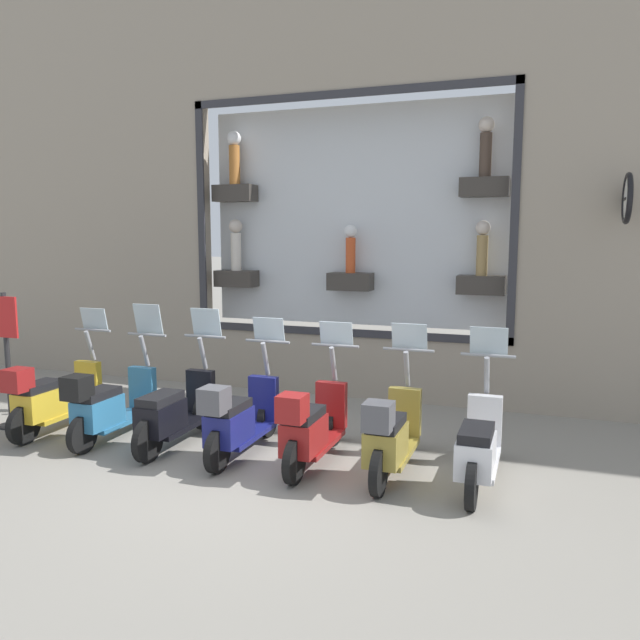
{
  "coord_description": "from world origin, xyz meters",
  "views": [
    {
      "loc": [
        -5.93,
        -2.96,
        2.59
      ],
      "look_at": [
        1.87,
        -0.15,
        1.46
      ],
      "focal_mm": 35.0,
      "sensor_mm": 36.0,
      "label": 1
    }
  ],
  "objects_px": {
    "scooter_white_0": "(478,448)",
    "scooter_black_4": "(174,413)",
    "scooter_red_2": "(311,427)",
    "shop_sign_post": "(7,355)",
    "scooter_teal_5": "(109,405)",
    "scooter_yellow_6": "(52,398)",
    "scooter_olive_1": "(391,436)",
    "scooter_navy_3": "(238,419)"
  },
  "relations": [
    {
      "from": "scooter_olive_1",
      "to": "scooter_red_2",
      "type": "relative_size",
      "value": 1.0
    },
    {
      "from": "scooter_teal_5",
      "to": "shop_sign_post",
      "type": "xyz_separation_m",
      "value": [
        0.02,
        1.65,
        0.54
      ]
    },
    {
      "from": "scooter_black_4",
      "to": "scooter_teal_5",
      "type": "bearing_deg",
      "value": 94.29
    },
    {
      "from": "scooter_white_0",
      "to": "scooter_yellow_6",
      "type": "distance_m",
      "value": 5.45
    },
    {
      "from": "shop_sign_post",
      "to": "scooter_red_2",
      "type": "bearing_deg",
      "value": -90.28
    },
    {
      "from": "scooter_navy_3",
      "to": "scooter_teal_5",
      "type": "relative_size",
      "value": 1.0
    },
    {
      "from": "scooter_yellow_6",
      "to": "scooter_black_4",
      "type": "bearing_deg",
      "value": -87.94
    },
    {
      "from": "scooter_red_2",
      "to": "scooter_navy_3",
      "type": "bearing_deg",
      "value": 89.98
    },
    {
      "from": "scooter_black_4",
      "to": "scooter_yellow_6",
      "type": "relative_size",
      "value": 1.0
    },
    {
      "from": "shop_sign_post",
      "to": "scooter_black_4",
      "type": "bearing_deg",
      "value": -88.98
    },
    {
      "from": "scooter_teal_5",
      "to": "scooter_yellow_6",
      "type": "relative_size",
      "value": 1.0
    },
    {
      "from": "scooter_red_2",
      "to": "scooter_white_0",
      "type": "bearing_deg",
      "value": -88.02
    },
    {
      "from": "scooter_yellow_6",
      "to": "shop_sign_post",
      "type": "bearing_deg",
      "value": 88.46
    },
    {
      "from": "scooter_olive_1",
      "to": "scooter_navy_3",
      "type": "distance_m",
      "value": 1.82
    },
    {
      "from": "scooter_olive_1",
      "to": "scooter_teal_5",
      "type": "xyz_separation_m",
      "value": [
        -0.0,
        3.63,
        -0.01
      ]
    },
    {
      "from": "scooter_white_0",
      "to": "scooter_red_2",
      "type": "xyz_separation_m",
      "value": [
        -0.06,
        1.82,
        0.04
      ]
    },
    {
      "from": "scooter_olive_1",
      "to": "scooter_red_2",
      "type": "distance_m",
      "value": 0.91
    },
    {
      "from": "scooter_white_0",
      "to": "scooter_black_4",
      "type": "height_order",
      "value": "scooter_black_4"
    },
    {
      "from": "scooter_yellow_6",
      "to": "shop_sign_post",
      "type": "distance_m",
      "value": 0.91
    },
    {
      "from": "scooter_red_2",
      "to": "shop_sign_post",
      "type": "relative_size",
      "value": 0.98
    },
    {
      "from": "scooter_navy_3",
      "to": "scooter_yellow_6",
      "type": "relative_size",
      "value": 1.0
    },
    {
      "from": "shop_sign_post",
      "to": "scooter_olive_1",
      "type": "bearing_deg",
      "value": -90.22
    },
    {
      "from": "scooter_olive_1",
      "to": "scooter_yellow_6",
      "type": "distance_m",
      "value": 4.54
    },
    {
      "from": "scooter_black_4",
      "to": "shop_sign_post",
      "type": "xyz_separation_m",
      "value": [
        -0.05,
        2.56,
        0.56
      ]
    },
    {
      "from": "scooter_red_2",
      "to": "shop_sign_post",
      "type": "bearing_deg",
      "value": 89.72
    },
    {
      "from": "scooter_white_0",
      "to": "shop_sign_post",
      "type": "distance_m",
      "value": 6.22
    },
    {
      "from": "scooter_red_2",
      "to": "scooter_teal_5",
      "type": "bearing_deg",
      "value": 90.02
    },
    {
      "from": "scooter_teal_5",
      "to": "shop_sign_post",
      "type": "distance_m",
      "value": 1.73
    },
    {
      "from": "scooter_red_2",
      "to": "scooter_yellow_6",
      "type": "xyz_separation_m",
      "value": [
        0.0,
        3.63,
        0.0
      ]
    },
    {
      "from": "scooter_red_2",
      "to": "scooter_yellow_6",
      "type": "bearing_deg",
      "value": 89.97
    },
    {
      "from": "scooter_teal_5",
      "to": "scooter_red_2",
      "type": "bearing_deg",
      "value": -89.98
    },
    {
      "from": "scooter_navy_3",
      "to": "scooter_teal_5",
      "type": "height_order",
      "value": "scooter_teal_5"
    },
    {
      "from": "scooter_teal_5",
      "to": "scooter_olive_1",
      "type": "bearing_deg",
      "value": -89.96
    },
    {
      "from": "scooter_white_0",
      "to": "shop_sign_post",
      "type": "height_order",
      "value": "shop_sign_post"
    },
    {
      "from": "scooter_teal_5",
      "to": "shop_sign_post",
      "type": "bearing_deg",
      "value": 89.22
    },
    {
      "from": "scooter_red_2",
      "to": "scooter_teal_5",
      "type": "relative_size",
      "value": 1.0
    },
    {
      "from": "scooter_olive_1",
      "to": "shop_sign_post",
      "type": "relative_size",
      "value": 0.98
    },
    {
      "from": "scooter_olive_1",
      "to": "scooter_yellow_6",
      "type": "xyz_separation_m",
      "value": [
        0.0,
        4.54,
        0.0
      ]
    },
    {
      "from": "scooter_white_0",
      "to": "scooter_navy_3",
      "type": "xyz_separation_m",
      "value": [
        -0.06,
        2.73,
        0.04
      ]
    },
    {
      "from": "scooter_white_0",
      "to": "scooter_black_4",
      "type": "relative_size",
      "value": 1.0
    },
    {
      "from": "scooter_red_2",
      "to": "scooter_black_4",
      "type": "xyz_separation_m",
      "value": [
        0.07,
        1.82,
        -0.03
      ]
    },
    {
      "from": "shop_sign_post",
      "to": "scooter_teal_5",
      "type": "bearing_deg",
      "value": -90.78
    }
  ]
}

